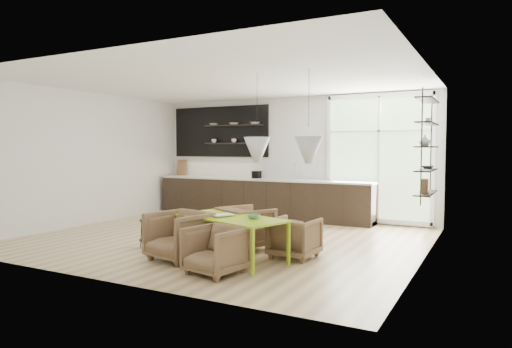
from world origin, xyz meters
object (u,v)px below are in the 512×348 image
Objects in this scene: armchair_front_left at (179,236)px; armchair_back_right at (295,237)px; armchair_front_right at (216,250)px; dining_table at (231,220)px; armchair_back_left at (246,227)px; wire_stool at (150,229)px.

armchair_back_right is at bearing 44.54° from armchair_front_left.
armchair_back_right is 1.46m from armchair_front_right.
dining_table is at bearing 42.37° from armchair_front_left.
armchair_back_left reaches higher than dining_table.
armchair_back_left is (-0.15, 0.75, -0.25)m from dining_table.
armchair_front_right is (0.24, -0.78, -0.28)m from dining_table.
armchair_front_left is at bearing -131.98° from dining_table.
armchair_front_right is at bearing 131.16° from armchair_back_left.
dining_table is at bearing 38.05° from armchair_back_right.
dining_table is 1.03m from armchair_back_right.
dining_table is 0.81m from armchair_back_left.
dining_table reaches higher than armchair_back_right.
wire_stool is (-2.43, -0.48, -0.00)m from armchair_back_right.
armchair_back_left is at bearing 24.72° from wire_stool.
armchair_front_right is (-0.58, -1.34, 0.01)m from armchair_back_right.
armchair_back_right is (0.81, 0.56, -0.29)m from dining_table.
wire_stool is at bearing -165.07° from dining_table.
dining_table is 2.47× the size of armchair_back_left.
armchair_front_left is 1.15× the size of armchair_front_right.
armchair_front_right is at bearing -55.69° from dining_table.
armchair_front_right is 2.05m from wire_stool.
armchair_front_right is at bearing -24.72° from wire_stool.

